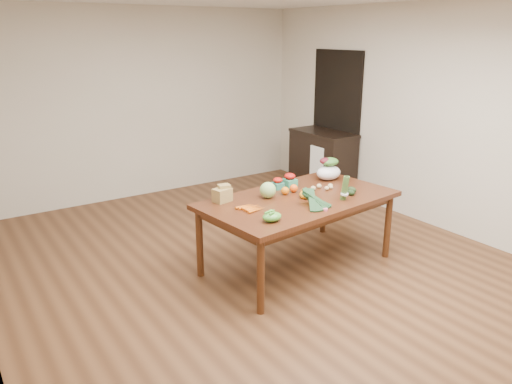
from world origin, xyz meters
TOP-DOWN VIEW (x-y plane):
  - floor at (0.00, 0.00)m, footprint 6.00×6.00m
  - room_walls at (0.00, 0.00)m, footprint 5.02×6.02m
  - dining_table at (0.35, -0.21)m, footprint 2.06×1.30m
  - doorway_dark at (2.48, 1.60)m, footprint 0.02×1.00m
  - cabinet at (2.22, 1.57)m, footprint 0.52×1.02m
  - dish_towel at (1.96, 1.40)m, footprint 0.02×0.28m
  - paper_bag at (-0.35, 0.11)m, footprint 0.25×0.21m
  - cabbage at (0.09, -0.04)m, footprint 0.16×0.16m
  - strawberry_basket_a at (0.35, 0.15)m, footprint 0.12×0.12m
  - strawberry_basket_b at (0.51, 0.15)m, footprint 0.14×0.14m
  - orange_a at (0.29, -0.06)m, footprint 0.08×0.08m
  - orange_b at (0.42, -0.04)m, footprint 0.08×0.08m
  - orange_c at (0.45, -0.17)m, footprint 0.07×0.07m
  - mandarin_cluster at (0.41, -0.26)m, footprint 0.20×0.20m
  - carrots at (-0.24, -0.23)m, footprint 0.24×0.24m
  - snap_pea_bag at (-0.26, -0.60)m, footprint 0.18×0.14m
  - kale_bunch at (0.30, -0.55)m, footprint 0.36×0.43m
  - asparagus_bundle at (0.67, -0.52)m, footprint 0.09×0.12m
  - potato_a at (0.62, -0.11)m, footprint 0.06×0.05m
  - potato_b at (0.75, -0.18)m, footprint 0.05×0.05m
  - potato_c at (0.83, -0.15)m, footprint 0.06×0.05m
  - potato_d at (0.73, -0.08)m, footprint 0.06×0.05m
  - potato_e at (0.81, -0.17)m, footprint 0.04×0.04m
  - avocado_a at (0.83, -0.45)m, footprint 0.08×0.10m
  - avocado_b at (0.89, -0.40)m, footprint 0.10×0.12m
  - salad_bag at (1.03, 0.11)m, footprint 0.32×0.25m

SIDE VIEW (x-z plane):
  - floor at x=0.00m, z-range 0.00..0.00m
  - dining_table at x=0.35m, z-range 0.00..0.75m
  - cabinet at x=2.22m, z-range 0.00..0.94m
  - dish_towel at x=1.96m, z-range 0.33..0.78m
  - carrots at x=-0.24m, z-range 0.75..0.78m
  - potato_e at x=0.81m, z-range 0.75..0.79m
  - potato_b at x=0.75m, z-range 0.75..0.80m
  - potato_d at x=0.73m, z-range 0.75..0.80m
  - potato_a at x=0.62m, z-range 0.75..0.80m
  - potato_c at x=0.83m, z-range 0.75..0.80m
  - avocado_a at x=0.83m, z-range 0.75..0.81m
  - avocado_b at x=0.89m, z-range 0.75..0.82m
  - orange_c at x=0.45m, z-range 0.75..0.82m
  - snap_pea_bag at x=-0.26m, z-range 0.75..0.83m
  - orange_a at x=0.29m, z-range 0.75..0.83m
  - orange_b at x=0.42m, z-range 0.75..0.83m
  - mandarin_cluster at x=0.41m, z-range 0.75..0.85m
  - strawberry_basket_a at x=0.35m, z-range 0.75..0.85m
  - strawberry_basket_b at x=0.51m, z-range 0.75..0.87m
  - kale_bunch at x=0.30m, z-range 0.75..0.91m
  - paper_bag at x=-0.35m, z-range 0.75..0.91m
  - cabbage at x=0.09m, z-range 0.75..0.91m
  - salad_bag at x=1.03m, z-range 0.75..0.98m
  - asparagus_bundle at x=0.67m, z-range 0.75..1.00m
  - doorway_dark at x=2.48m, z-range 0.00..2.10m
  - room_walls at x=0.00m, z-range 0.00..2.70m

